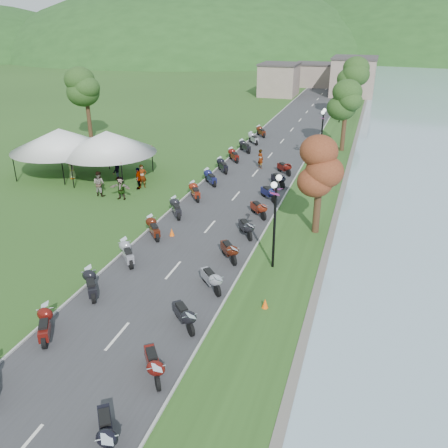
% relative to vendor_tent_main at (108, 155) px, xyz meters
% --- Properties ---
extents(road, '(7.00, 120.00, 0.02)m').
position_rel_vendor_tent_main_xyz_m(road, '(11.28, 10.99, -1.99)').
color(road, '#363639').
rests_on(road, ground).
extents(hills_backdrop, '(360.00, 120.00, 76.00)m').
position_rel_vendor_tent_main_xyz_m(hills_backdrop, '(11.28, 170.99, -2.00)').
color(hills_backdrop, '#285621').
rests_on(hills_backdrop, ground).
extents(far_building, '(18.00, 16.00, 5.00)m').
position_rel_vendor_tent_main_xyz_m(far_building, '(9.28, 55.99, 0.50)').
color(far_building, gray).
rests_on(far_building, ground).
extents(moto_row_left, '(2.60, 51.24, 1.10)m').
position_rel_vendor_tent_main_xyz_m(moto_row_left, '(8.49, -5.99, -1.45)').
color(moto_row_left, '#331411').
rests_on(moto_row_left, ground).
extents(moto_row_right, '(2.60, 38.52, 1.10)m').
position_rel_vendor_tent_main_xyz_m(moto_row_right, '(13.76, -12.50, -1.45)').
color(moto_row_right, '#331411').
rests_on(moto_row_right, ground).
extents(vendor_tent_main, '(5.31, 5.31, 4.00)m').
position_rel_vendor_tent_main_xyz_m(vendor_tent_main, '(0.00, 0.00, 0.00)').
color(vendor_tent_main, silver).
rests_on(vendor_tent_main, ground).
extents(vendor_tent_side, '(5.47, 5.47, 4.00)m').
position_rel_vendor_tent_main_xyz_m(vendor_tent_side, '(-4.20, -0.40, 0.00)').
color(vendor_tent_side, silver).
rests_on(vendor_tent_side, ground).
extents(tree_lakeside, '(2.34, 2.34, 6.51)m').
position_rel_vendor_tent_main_xyz_m(tree_lakeside, '(17.88, -5.72, 1.25)').
color(tree_lakeside, '#2E521E').
rests_on(tree_lakeside, ground).
extents(pedestrian_a, '(0.85, 0.81, 1.87)m').
position_rel_vendor_tent_main_xyz_m(pedestrian_a, '(3.68, -1.35, -2.00)').
color(pedestrian_a, slate).
rests_on(pedestrian_a, ground).
extents(pedestrian_b, '(0.99, 0.64, 1.91)m').
position_rel_vendor_tent_main_xyz_m(pedestrian_b, '(1.40, -3.99, -2.00)').
color(pedestrian_b, slate).
rests_on(pedestrian_b, ground).
extents(pedestrian_c, '(0.66, 1.22, 1.79)m').
position_rel_vendor_tent_main_xyz_m(pedestrian_c, '(0.63, -0.06, -2.00)').
color(pedestrian_c, slate).
rests_on(pedestrian_c, ground).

